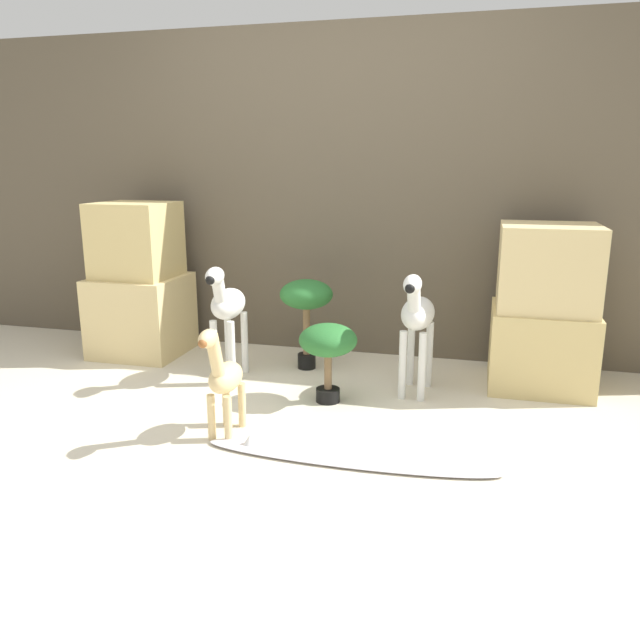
# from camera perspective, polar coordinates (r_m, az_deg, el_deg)

# --- Properties ---
(ground_plane) EXTENTS (14.00, 14.00, 0.00)m
(ground_plane) POSITION_cam_1_polar(r_m,az_deg,el_deg) (3.06, -5.17, -11.30)
(ground_plane) COLOR beige
(wall_back) EXTENTS (6.40, 0.08, 2.20)m
(wall_back) POSITION_cam_1_polar(r_m,az_deg,el_deg) (4.35, 1.94, 11.35)
(wall_back) COLOR brown
(wall_back) RESTS_ON ground_plane
(rock_pillar_left) EXTENTS (0.59, 0.57, 1.06)m
(rock_pillar_left) POSITION_cam_1_polar(r_m,az_deg,el_deg) (4.51, -16.19, 3.02)
(rock_pillar_left) COLOR #DBC184
(rock_pillar_left) RESTS_ON ground_plane
(rock_pillar_right) EXTENTS (0.59, 0.57, 0.97)m
(rock_pillar_right) POSITION_cam_1_polar(r_m,az_deg,el_deg) (3.91, 19.80, 0.84)
(rock_pillar_right) COLOR #D1B775
(rock_pillar_right) RESTS_ON ground_plane
(zebra_right) EXTENTS (0.21, 0.49, 0.74)m
(zebra_right) POSITION_cam_1_polar(r_m,az_deg,el_deg) (3.58, 8.85, 0.22)
(zebra_right) COLOR silver
(zebra_right) RESTS_ON ground_plane
(zebra_left) EXTENTS (0.20, 0.49, 0.74)m
(zebra_left) POSITION_cam_1_polar(r_m,az_deg,el_deg) (3.83, -8.53, 1.12)
(zebra_left) COLOR silver
(zebra_left) RESTS_ON ground_plane
(giraffe_figurine) EXTENTS (0.15, 0.40, 0.58)m
(giraffe_figurine) POSITION_cam_1_polar(r_m,az_deg,el_deg) (3.07, -8.85, -5.14)
(giraffe_figurine) COLOR #E0C184
(giraffe_figurine) RESTS_ON ground_plane
(potted_palm_front) EXTENTS (0.34, 0.34, 0.59)m
(potted_palm_front) POSITION_cam_1_polar(r_m,az_deg,el_deg) (4.00, -1.26, 1.92)
(potted_palm_front) COLOR black
(potted_palm_front) RESTS_ON ground_plane
(potted_palm_back) EXTENTS (0.32, 0.32, 0.45)m
(potted_palm_back) POSITION_cam_1_polar(r_m,az_deg,el_deg) (3.46, 0.74, -2.24)
(potted_palm_back) COLOR black
(potted_palm_back) RESTS_ON ground_plane
(surfboard) EXTENTS (1.37, 0.22, 0.07)m
(surfboard) POSITION_cam_1_polar(r_m,az_deg,el_deg) (2.91, 2.43, -12.36)
(surfboard) COLOR silver
(surfboard) RESTS_ON ground_plane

